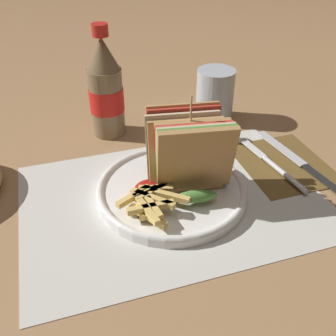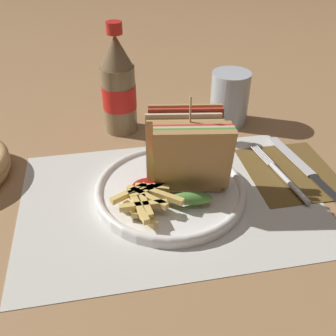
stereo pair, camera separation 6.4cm
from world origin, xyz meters
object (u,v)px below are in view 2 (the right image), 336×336
at_px(plate_main, 170,190).
at_px(knife, 306,169).
at_px(club_sandwich, 189,154).
at_px(fork, 283,176).
at_px(glass_near, 229,101).
at_px(coke_bottle_near, 119,87).

bearing_deg(plate_main, knife, 4.54).
height_order(club_sandwich, fork, club_sandwich).
height_order(plate_main, knife, plate_main).
height_order(plate_main, glass_near, glass_near).
height_order(knife, coke_bottle_near, coke_bottle_near).
bearing_deg(knife, fork, -170.61).
distance_m(club_sandwich, knife, 0.23).
xyz_separation_m(fork, coke_bottle_near, (-0.26, 0.23, 0.09)).
bearing_deg(coke_bottle_near, fork, -42.04).
xyz_separation_m(plate_main, glass_near, (0.17, 0.23, 0.04)).
xyz_separation_m(coke_bottle_near, glass_near, (0.23, -0.01, -0.05)).
distance_m(plate_main, fork, 0.20).
relative_size(club_sandwich, coke_bottle_near, 0.71).
height_order(fork, knife, fork).
distance_m(plate_main, club_sandwich, 0.07).
bearing_deg(fork, glass_near, 89.54).
bearing_deg(coke_bottle_near, glass_near, -2.27).
xyz_separation_m(fork, knife, (0.05, 0.02, -0.00)).
relative_size(club_sandwich, fork, 0.83).
bearing_deg(coke_bottle_near, plate_main, -76.06).
distance_m(knife, glass_near, 0.22).
height_order(fork, glass_near, glass_near).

